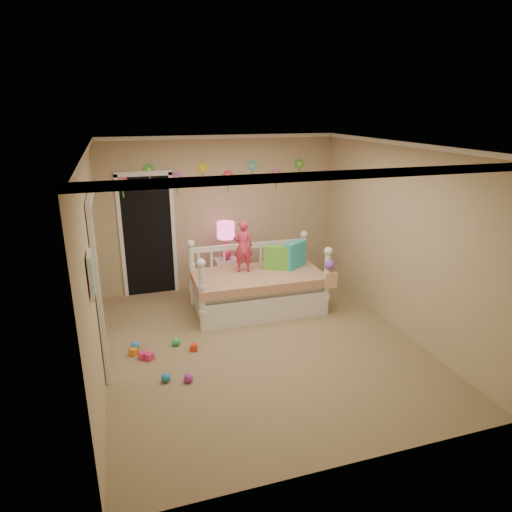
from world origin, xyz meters
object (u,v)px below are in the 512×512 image
object	(u,v)px
nightstand	(227,277)
child	(243,246)
table_lamp	(226,235)
daybed	(258,277)

from	to	relation	value
nightstand	child	bearing A→B (deg)	-78.64
nightstand	table_lamp	xyz separation A→B (m)	(0.00, 0.00, 0.73)
child	table_lamp	xyz separation A→B (m)	(-0.13, 0.58, 0.04)
nightstand	table_lamp	bearing A→B (deg)	89.23
daybed	child	bearing A→B (deg)	145.31
daybed	child	xyz separation A→B (m)	(-0.19, 0.14, 0.47)
child	table_lamp	bearing A→B (deg)	-70.83
daybed	nightstand	distance (m)	0.82
nightstand	table_lamp	distance (m)	0.73
daybed	nightstand	world-z (taller)	daybed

